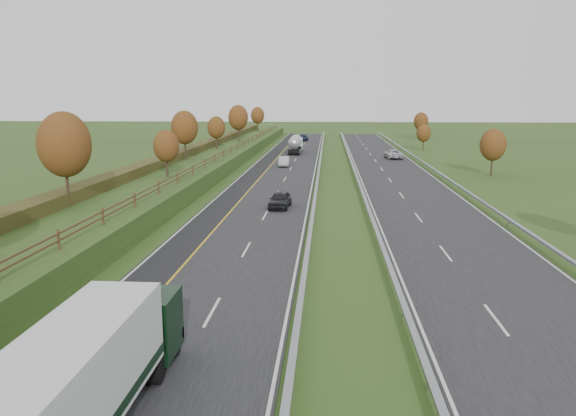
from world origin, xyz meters
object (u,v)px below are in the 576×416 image
object	(u,v)px
box_lorry	(60,406)
road_tanker	(295,144)
car_dark_near	(280,200)
car_small_far	(303,138)
car_silver_mid	(284,161)
car_oncoming	(393,154)

from	to	relation	value
box_lorry	road_tanker	bearing A→B (deg)	89.57
car_dark_near	car_small_far	size ratio (longest dim) A/B	0.90
car_small_far	car_silver_mid	bearing A→B (deg)	-85.47
road_tanker	car_small_far	distance (m)	33.37
car_dark_near	road_tanker	bearing A→B (deg)	96.05
car_small_far	box_lorry	bearing A→B (deg)	-85.20
car_small_far	car_oncoming	xyz separation A→B (m)	(18.18, -43.00, 0.07)
road_tanker	car_small_far	xyz separation A→B (m)	(0.11, 33.35, -1.06)
car_oncoming	car_dark_near	bearing A→B (deg)	67.22
car_dark_near	car_silver_mid	world-z (taller)	car_dark_near
car_dark_near	car_silver_mid	xyz separation A→B (m)	(-2.35, 34.95, -0.03)
road_tanker	car_dark_near	distance (m)	57.81
road_tanker	car_dark_near	bearing A→B (deg)	-88.18
car_dark_near	car_small_far	distance (m)	91.15
car_oncoming	road_tanker	bearing A→B (deg)	-31.71
box_lorry	car_dark_near	distance (m)	40.84
car_oncoming	car_small_far	bearing A→B (deg)	-70.99
car_small_far	car_dark_near	bearing A→B (deg)	-83.75
road_tanker	box_lorry	bearing A→B (deg)	-90.43
box_lorry	car_dark_near	xyz separation A→B (m)	(2.58, 40.74, -1.49)
car_silver_mid	car_dark_near	bearing A→B (deg)	-87.59
road_tanker	car_small_far	bearing A→B (deg)	89.81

